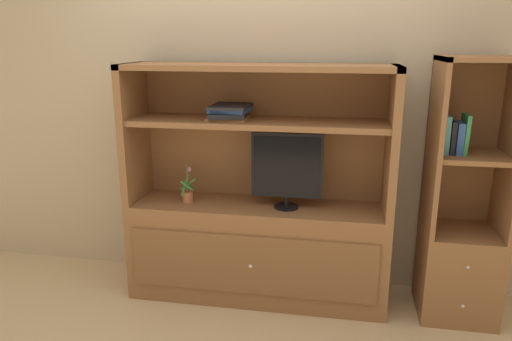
{
  "coord_description": "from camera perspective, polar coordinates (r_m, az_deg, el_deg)",
  "views": [
    {
      "loc": [
        0.53,
        -2.6,
        1.73
      ],
      "look_at": [
        0.0,
        0.35,
        0.91
      ],
      "focal_mm": 33.7,
      "sensor_mm": 36.0,
      "label": 1
    }
  ],
  "objects": [
    {
      "name": "ground_plane",
      "position": [
        3.17,
        -1.18,
        -17.91
      ],
      "size": [
        8.0,
        8.0,
        0.0
      ],
      "primitive_type": "plane",
      "color": "tan"
    },
    {
      "name": "bookshelf_tall",
      "position": [
        3.32,
        23.14,
        -7.03
      ],
      "size": [
        0.46,
        0.46,
        1.64
      ],
      "color": "brown",
      "rests_on": "ground_plane"
    },
    {
      "name": "painted_rear_wall",
      "position": [
        3.4,
        1.21,
        9.66
      ],
      "size": [
        6.0,
        0.1,
        2.8
      ],
      "primitive_type": "cube",
      "color": "tan",
      "rests_on": "ground_plane"
    },
    {
      "name": "media_console",
      "position": [
        3.29,
        0.17,
        -6.64
      ],
      "size": [
        1.73,
        0.48,
        1.59
      ],
      "color": "brown",
      "rests_on": "ground_plane"
    },
    {
      "name": "potted_plant",
      "position": [
        3.3,
        -8.08,
        -2.82
      ],
      "size": [
        0.11,
        0.14,
        0.26
      ],
      "color": "#B26642",
      "rests_on": "media_console"
    },
    {
      "name": "magazine_stack",
      "position": [
        3.11,
        -3.16,
        6.96
      ],
      "size": [
        0.27,
        0.31,
        0.09
      ],
      "color": "#A56638",
      "rests_on": "media_console"
    },
    {
      "name": "tv_monitor",
      "position": [
        3.09,
        3.68,
        0.27
      ],
      "size": [
        0.46,
        0.16,
        0.5
      ],
      "color": "black",
      "rests_on": "media_console"
    },
    {
      "name": "upright_book_row",
      "position": [
        3.12,
        22.54,
        3.84
      ],
      "size": [
        0.14,
        0.18,
        0.24
      ],
      "color": "teal",
      "rests_on": "bookshelf_tall"
    }
  ]
}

